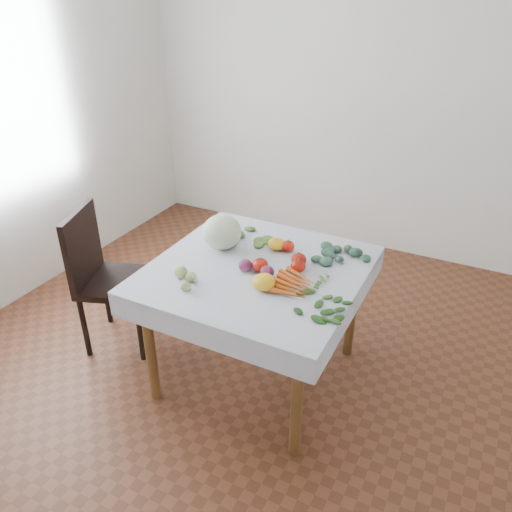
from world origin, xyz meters
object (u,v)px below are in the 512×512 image
(heirloom_back, at_px, (277,244))
(carrot_bunch, at_px, (294,285))
(chair, at_px, (102,270))
(table, at_px, (257,284))
(cabbage, at_px, (222,232))

(heirloom_back, xyz_separation_m, carrot_bunch, (0.26, -0.34, -0.02))
(chair, distance_m, heirloom_back, 1.13)
(chair, bearing_deg, table, 7.61)
(heirloom_back, bearing_deg, table, -91.19)
(chair, xyz_separation_m, cabbage, (0.73, 0.26, 0.32))
(carrot_bunch, bearing_deg, heirloom_back, 127.29)
(heirloom_back, relative_size, carrot_bunch, 0.39)
(chair, distance_m, cabbage, 0.84)
(heirloom_back, bearing_deg, chair, -159.70)
(table, xyz_separation_m, cabbage, (-0.29, 0.12, 0.20))
(chair, xyz_separation_m, carrot_bunch, (1.28, 0.04, 0.24))
(chair, relative_size, carrot_bunch, 3.52)
(cabbage, relative_size, heirloom_back, 2.20)
(cabbage, height_order, carrot_bunch, cabbage)
(chair, height_order, heirloom_back, chair)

